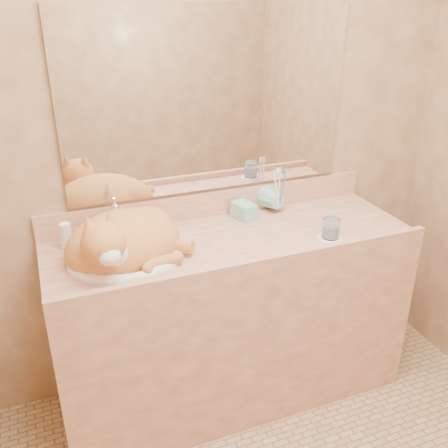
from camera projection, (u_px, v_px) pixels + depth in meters
name	position (u px, v px, depth m)	size (l,w,h in m)	color
wall_back	(210.00, 133.00, 2.23)	(2.40, 0.02, 2.50)	brown
vanity_counter	(232.00, 319.00, 2.35)	(1.60, 0.55, 0.85)	#9F6047
mirror	(211.00, 102.00, 2.16)	(1.30, 0.02, 0.80)	white
sink_basin	(125.00, 244.00, 1.97)	(0.46, 0.38, 0.14)	white
faucet	(117.00, 222.00, 2.10)	(0.05, 0.13, 0.18)	silver
cat	(122.00, 240.00, 1.96)	(0.48, 0.39, 0.26)	#BB692B
soap_dispenser	(251.00, 205.00, 2.28)	(0.08, 0.08, 0.17)	#7DC8AD
toothbrush_cup	(279.00, 204.00, 2.37)	(0.12, 0.12, 0.11)	#7DC8AD
toothbrushes	(280.00, 187.00, 2.34)	(0.04, 0.04, 0.24)	white
saucer	(330.00, 238.00, 2.15)	(0.11, 0.11, 0.01)	white
water_glass	(331.00, 228.00, 2.13)	(0.07, 0.07, 0.09)	silver
lotion_bottle	(66.00, 236.00, 2.06)	(0.05, 0.05, 0.11)	white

